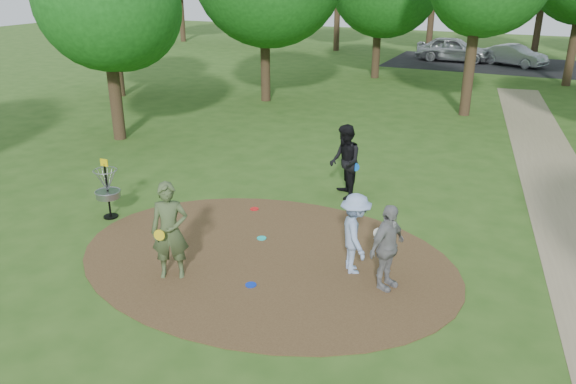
% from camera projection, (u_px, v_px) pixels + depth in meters
% --- Properties ---
extents(ground, '(100.00, 100.00, 0.00)m').
position_uv_depth(ground, '(265.00, 258.00, 12.14)').
color(ground, '#2D5119').
rests_on(ground, ground).
extents(dirt_clearing, '(8.40, 8.40, 0.02)m').
position_uv_depth(dirt_clearing, '(265.00, 257.00, 12.14)').
color(dirt_clearing, '#47301C').
rests_on(dirt_clearing, ground).
extents(parking_lot, '(14.00, 8.00, 0.01)m').
position_uv_depth(parking_lot, '(498.00, 64.00, 36.73)').
color(parking_lot, black).
rests_on(parking_lot, ground).
extents(player_observer_with_disc, '(0.88, 0.77, 2.02)m').
position_uv_depth(player_observer_with_disc, '(170.00, 231.00, 11.05)').
color(player_observer_with_disc, '#465732').
rests_on(player_observer_with_disc, ground).
extents(player_throwing_with_disc, '(1.24, 1.27, 1.71)m').
position_uv_depth(player_throwing_with_disc, '(355.00, 234.00, 11.29)').
color(player_throwing_with_disc, '#8FA8D6').
rests_on(player_throwing_with_disc, ground).
extents(player_walking_with_disc, '(1.16, 1.23, 2.02)m').
position_uv_depth(player_walking_with_disc, '(345.00, 162.00, 15.04)').
color(player_walking_with_disc, black).
rests_on(player_walking_with_disc, ground).
extents(player_waiting_with_disc, '(0.75, 1.11, 1.75)m').
position_uv_depth(player_waiting_with_disc, '(387.00, 248.00, 10.70)').
color(player_waiting_with_disc, gray).
rests_on(player_waiting_with_disc, ground).
extents(disc_ground_cyan, '(0.22, 0.22, 0.02)m').
position_uv_depth(disc_ground_cyan, '(262.00, 238.00, 12.97)').
color(disc_ground_cyan, '#19CCC4').
rests_on(disc_ground_cyan, dirt_clearing).
extents(disc_ground_blue, '(0.22, 0.22, 0.02)m').
position_uv_depth(disc_ground_blue, '(251.00, 285.00, 11.05)').
color(disc_ground_blue, '#0B2CC3').
rests_on(disc_ground_blue, dirt_clearing).
extents(disc_ground_red, '(0.22, 0.22, 0.02)m').
position_uv_depth(disc_ground_red, '(254.00, 209.00, 14.55)').
color(disc_ground_red, red).
rests_on(disc_ground_red, dirt_clearing).
extents(car_left, '(4.80, 1.93, 1.63)m').
position_uv_depth(car_left, '(453.00, 49.00, 37.68)').
color(car_left, '#A8AAAF').
rests_on(car_left, ground).
extents(car_right, '(4.25, 2.97, 1.33)m').
position_uv_depth(car_right, '(514.00, 55.00, 36.00)').
color(car_right, '#AAACB2').
rests_on(car_right, ground).
extents(disc_golf_basket, '(0.63, 0.63, 1.54)m').
position_uv_depth(disc_golf_basket, '(107.00, 185.00, 13.81)').
color(disc_golf_basket, black).
rests_on(disc_golf_basket, ground).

